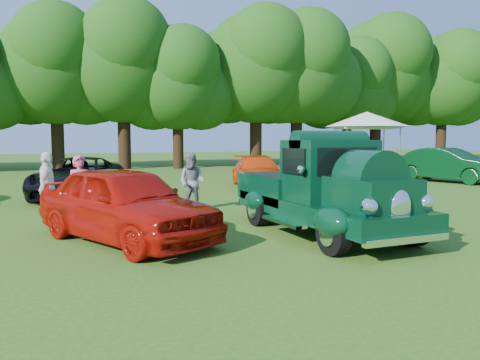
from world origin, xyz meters
name	(u,v)px	position (x,y,z in m)	size (l,w,h in m)	color
ground	(303,239)	(0.00, 0.00, 0.00)	(120.00, 120.00, 0.00)	#2D5213
hero_pickup	(323,193)	(0.69, 0.32, 0.88)	(2.43, 5.22, 2.04)	black
red_convertible	(125,203)	(-3.41, 1.21, 0.77)	(1.82, 4.52, 1.54)	#9B0E06
back_car_black	(79,177)	(-3.72, 8.98, 0.71)	(2.35, 5.09, 1.41)	black
back_car_orange	(257,172)	(3.54, 9.67, 0.66)	(1.86, 4.57, 1.33)	#CC3B07
back_car_blue	(343,166)	(7.59, 9.25, 0.84)	(1.97, 4.91, 1.67)	#160C84
back_car_green	(449,165)	(12.91, 8.22, 0.81)	(1.72, 4.92, 1.62)	black
spectator_pink	(81,190)	(-4.09, 3.39, 0.84)	(0.61, 0.40, 1.68)	#BA4C66
spectator_grey	(192,182)	(-0.96, 4.57, 0.83)	(0.80, 0.63, 1.65)	slate
spectator_white	(47,187)	(-4.81, 4.15, 0.87)	(1.02, 0.43, 1.75)	silver
canopy_tent	(367,120)	(12.71, 14.12, 3.15)	(6.36, 6.36, 3.63)	silver
tree_line	(150,68)	(2.27, 24.30, 6.88)	(63.58, 11.07, 12.31)	black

